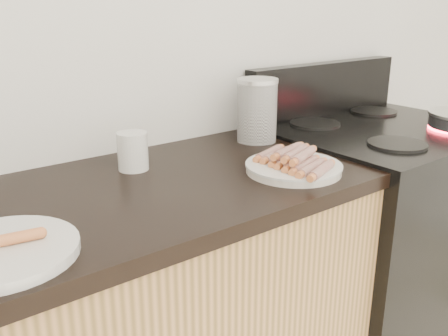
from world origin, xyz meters
TOP-DOWN VIEW (x-y plane):
  - wall_back at (0.00, 2.00)m, footprint 4.00×0.04m
  - stove at (0.78, 1.68)m, footprint 0.76×0.65m
  - stove_panel at (0.78, 1.96)m, footprint 0.76×0.06m
  - burner_near_left at (0.61, 1.51)m, footprint 0.18×0.18m
  - burner_far_left at (0.61, 1.84)m, footprint 0.18×0.18m
  - burner_far_right at (0.95, 1.84)m, footprint 0.18×0.18m
  - main_plate at (0.20, 1.55)m, footprint 0.31×0.31m
  - side_plate at (-0.55, 1.53)m, footprint 0.32×0.32m
  - hotdog_pile at (0.20, 1.55)m, footprint 0.12×0.25m
  - canister at (0.33, 1.84)m, footprint 0.13×0.13m
  - mug at (-0.13, 1.83)m, footprint 0.10×0.10m

SIDE VIEW (x-z plane):
  - stove at x=0.78m, z-range 0.00..0.91m
  - main_plate at x=0.20m, z-range 0.90..0.92m
  - side_plate at x=-0.55m, z-range 0.90..0.92m
  - burner_near_left at x=0.61m, z-range 0.91..0.92m
  - burner_far_left at x=0.61m, z-range 0.91..0.92m
  - burner_far_right at x=0.95m, z-range 0.91..0.92m
  - hotdog_pile at x=0.20m, z-range 0.91..0.96m
  - mug at x=-0.13m, z-range 0.90..1.00m
  - canister at x=0.33m, z-range 0.90..1.10m
  - stove_panel at x=0.78m, z-range 0.91..1.11m
  - wall_back at x=0.00m, z-range 0.00..2.60m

